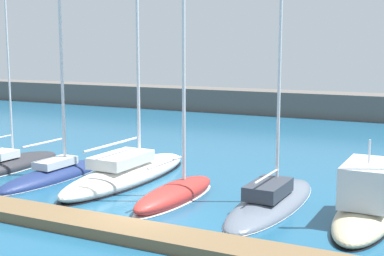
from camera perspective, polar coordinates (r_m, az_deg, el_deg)
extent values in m
plane|color=#1E567A|center=(21.85, -4.94, -9.68)|extent=(120.00, 120.00, 0.00)
cube|color=brown|center=(20.29, -7.78, -10.57)|extent=(30.00, 1.72, 0.42)
cube|color=#5B5651|center=(53.94, 14.80, 2.34)|extent=(108.00, 3.82, 2.36)
ellipsoid|color=#2D2D33|center=(31.94, -19.26, -3.88)|extent=(2.36, 8.19, 1.02)
ellipsoid|color=silver|center=(31.98, -19.25, -4.18)|extent=(2.39, 8.27, 0.12)
cylinder|color=silver|center=(31.76, -19.01, 10.18)|extent=(0.10, 0.10, 14.50)
ellipsoid|color=navy|center=(29.19, -14.31, -5.00)|extent=(2.06, 7.76, 1.06)
ellipsoid|color=silver|center=(29.21, -14.30, -5.15)|extent=(2.08, 7.84, 0.12)
cylinder|color=silver|center=(29.05, -13.76, 10.86)|extent=(0.16, 0.16, 14.94)
cylinder|color=silver|center=(28.26, -15.50, -1.55)|extent=(0.17, 2.77, 0.11)
cube|color=silver|center=(29.11, -14.22, -3.57)|extent=(1.14, 2.39, 0.39)
ellipsoid|color=silver|center=(28.09, -6.81, -4.93)|extent=(2.72, 10.36, 1.29)
ellipsoid|color=black|center=(28.15, -6.80, -5.46)|extent=(2.75, 10.47, 0.12)
cylinder|color=silver|center=(26.66, -8.48, -1.73)|extent=(0.18, 4.29, 0.11)
cube|color=silver|center=(27.45, -7.47, -3.29)|extent=(1.91, 3.46, 0.55)
ellipsoid|color=#B72D28|center=(24.41, -1.79, -6.97)|extent=(1.83, 6.28, 1.01)
ellipsoid|color=silver|center=(24.48, -1.78, -7.57)|extent=(1.85, 6.35, 0.12)
cylinder|color=silver|center=(24.26, -0.87, 4.64)|extent=(0.16, 0.16, 8.74)
cylinder|color=silver|center=(23.31, -2.87, -3.67)|extent=(0.20, 2.71, 0.11)
ellipsoid|color=slate|center=(23.94, 8.44, -7.95)|extent=(2.57, 8.93, 1.01)
ellipsoid|color=silver|center=(23.95, 8.44, -8.03)|extent=(2.59, 9.01, 0.12)
cylinder|color=silver|center=(22.93, 7.92, -5.05)|extent=(0.16, 2.85, 0.10)
cube|color=#333842|center=(23.26, 8.06, -6.40)|extent=(1.45, 2.70, 0.59)
ellipsoid|color=beige|center=(22.54, 17.78, -8.95)|extent=(2.17, 7.00, 1.02)
ellipsoid|color=black|center=(22.59, 17.76, -9.39)|extent=(2.19, 7.07, 0.12)
cube|color=silver|center=(22.54, 18.09, -5.51)|extent=(1.79, 3.26, 1.60)
cube|color=black|center=(23.17, 18.39, -4.53)|extent=(1.60, 0.82, 0.89)
cylinder|color=silver|center=(22.27, 18.24, -2.35)|extent=(0.08, 0.08, 0.93)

